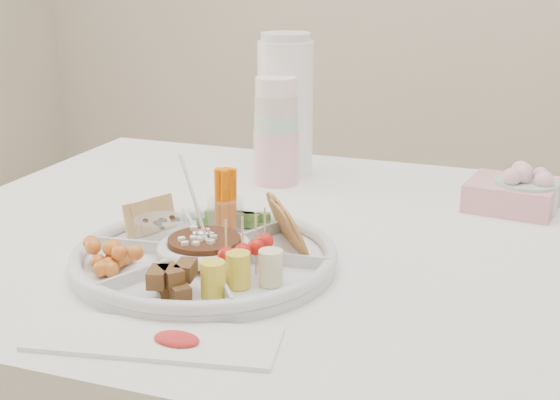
% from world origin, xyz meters
% --- Properties ---
extents(party_tray, '(0.42, 0.42, 0.04)m').
position_xyz_m(party_tray, '(-0.20, -0.18, 0.78)').
color(party_tray, white).
rests_on(party_tray, dining_table).
extents(bean_dip, '(0.12, 0.12, 0.04)m').
position_xyz_m(bean_dip, '(-0.20, -0.18, 0.79)').
color(bean_dip, '#331B0B').
rests_on(bean_dip, party_tray).
extents(tortillas, '(0.12, 0.12, 0.07)m').
position_xyz_m(tortillas, '(-0.10, -0.10, 0.80)').
color(tortillas, olive).
rests_on(tortillas, party_tray).
extents(carrot_cucumber, '(0.12, 0.12, 0.10)m').
position_xyz_m(carrot_cucumber, '(-0.22, -0.05, 0.82)').
color(carrot_cucumber, '#FF7100').
rests_on(carrot_cucumber, party_tray).
extents(pita_raisins, '(0.12, 0.12, 0.06)m').
position_xyz_m(pita_raisins, '(-0.32, -0.12, 0.80)').
color(pita_raisins, '#DEBE6B').
rests_on(pita_raisins, party_tray).
extents(cherries, '(0.11, 0.11, 0.04)m').
position_xyz_m(cherries, '(-0.31, -0.25, 0.79)').
color(cherries, '#DF8840').
rests_on(cherries, party_tray).
extents(granola_chunks, '(0.11, 0.11, 0.05)m').
position_xyz_m(granola_chunks, '(-0.19, -0.31, 0.79)').
color(granola_chunks, '#4C2B1A').
rests_on(granola_chunks, party_tray).
extents(banana_tomato, '(0.12, 0.12, 0.09)m').
position_xyz_m(banana_tomato, '(-0.09, -0.23, 0.82)').
color(banana_tomato, '#D4CA61').
rests_on(banana_tomato, party_tray).
extents(cup_stack, '(0.11, 0.11, 0.25)m').
position_xyz_m(cup_stack, '(-0.26, 0.27, 0.88)').
color(cup_stack, silver).
rests_on(cup_stack, dining_table).
extents(thermos, '(0.12, 0.12, 0.29)m').
position_xyz_m(thermos, '(-0.27, 0.35, 0.90)').
color(thermos, white).
rests_on(thermos, dining_table).
extents(flower_bowl, '(0.13, 0.13, 0.08)m').
position_xyz_m(flower_bowl, '(0.22, 0.25, 0.80)').
color(flower_bowl, silver).
rests_on(flower_bowl, dining_table).
extents(napkin_stack, '(0.17, 0.15, 0.05)m').
position_xyz_m(napkin_stack, '(0.19, 0.26, 0.78)').
color(napkin_stack, pink).
rests_on(napkin_stack, dining_table).
extents(placemat, '(0.31, 0.15, 0.01)m').
position_xyz_m(placemat, '(-0.16, -0.41, 0.76)').
color(placemat, white).
rests_on(placemat, dining_table).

